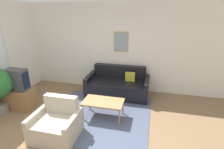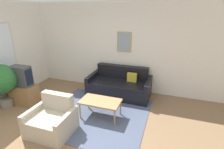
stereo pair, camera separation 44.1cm
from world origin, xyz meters
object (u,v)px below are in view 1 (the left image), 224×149
at_px(couch, 118,85).
at_px(tv, 17,80).
at_px(coffee_table, 103,103).
at_px(armchair, 57,125).

height_order(couch, tv, tv).
height_order(coffee_table, tv, tv).
bearing_deg(couch, tv, -149.94).
distance_m(coffee_table, tv, 2.28).
xyz_separation_m(couch, coffee_table, (-0.09, -1.27, 0.09)).
distance_m(couch, tv, 2.75).
relative_size(coffee_table, tv, 1.75).
relative_size(coffee_table, armchair, 1.07).
bearing_deg(coffee_table, couch, 85.80).
relative_size(couch, armchair, 2.06).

